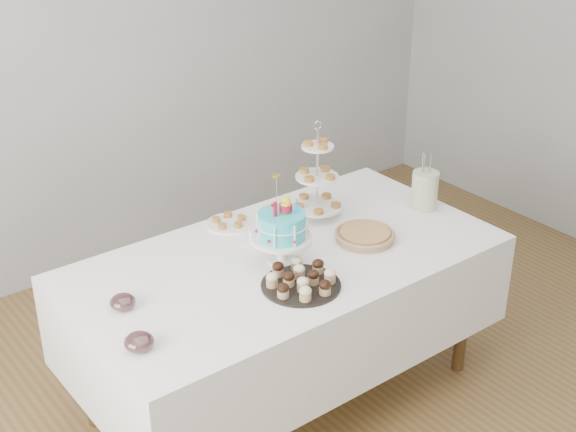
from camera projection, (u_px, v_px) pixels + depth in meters
floor at (325, 427)px, 3.67m from camera, size 5.00×5.00×0.00m
walls at (332, 154)px, 3.07m from camera, size 5.04×4.04×2.70m
table at (285, 299)px, 3.64m from camera, size 1.92×1.02×0.77m
birthday_cake at (282, 240)px, 3.44m from camera, size 0.26×0.26×0.40m
cupcake_tray at (301, 279)px, 3.29m from camera, size 0.33×0.33×0.08m
pie at (365, 235)px, 3.66m from camera, size 0.28×0.28×0.04m
tiered_stand at (317, 177)px, 3.80m from camera, size 0.25×0.25×0.49m
plate_stack at (266, 234)px, 3.65m from camera, size 0.16×0.16×0.06m
pastry_plate at (229, 222)px, 3.80m from camera, size 0.22×0.22×0.03m
jam_bowl_a at (139, 342)px, 2.91m from camera, size 0.11×0.11×0.07m
jam_bowl_b at (123, 302)px, 3.15m from camera, size 0.10×0.10×0.06m
utensil_pitcher at (425, 189)px, 3.93m from camera, size 0.14×0.13×0.29m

